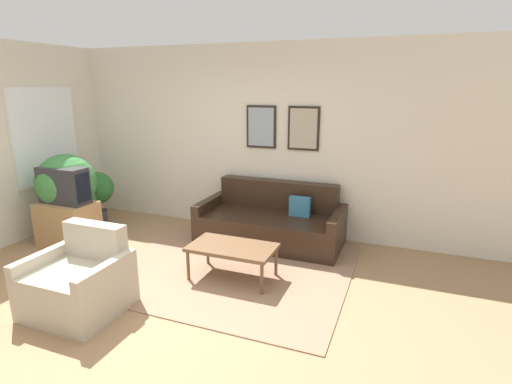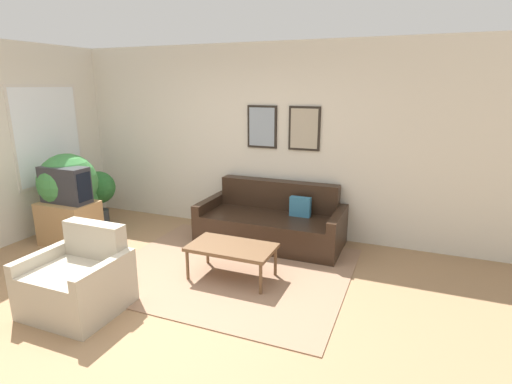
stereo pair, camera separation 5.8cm
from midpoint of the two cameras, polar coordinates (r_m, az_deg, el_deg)
ground_plane at (r=4.22m, az=-15.66°, el=-15.77°), size 16.00×16.00×0.00m
area_rug at (r=4.83m, az=-3.40°, el=-10.99°), size 2.75×2.32×0.01m
wall_back at (r=5.92m, az=-1.19°, el=7.53°), size 8.00×0.09×2.70m
couch at (r=5.54m, az=2.59°, el=-4.43°), size 1.95×0.90×0.81m
coffee_table at (r=4.50m, az=-3.12°, el=-8.09°), size 0.96×0.54×0.39m
tv_stand at (r=6.03m, az=-24.80°, el=-4.04°), size 0.74×0.50×0.60m
tv at (r=5.89m, az=-25.35°, el=0.94°), size 0.67×0.28×0.49m
armchair at (r=4.30m, az=-23.65°, el=-11.72°), size 0.85×0.76×0.80m
potted_plant_tall at (r=6.16m, az=-25.03°, el=1.16°), size 0.80×0.80×1.21m
potted_plant_by_window at (r=6.68m, az=-21.30°, el=0.29°), size 0.50×0.50×0.83m
potted_plant_small at (r=6.57m, az=-23.10°, el=-1.21°), size 0.43×0.43×0.70m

